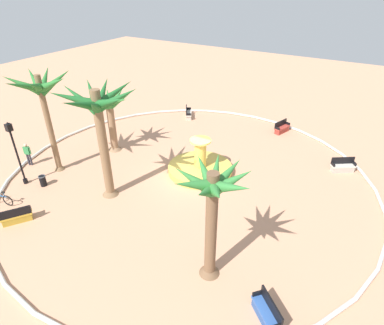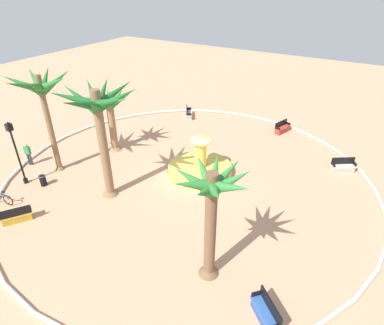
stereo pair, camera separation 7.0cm
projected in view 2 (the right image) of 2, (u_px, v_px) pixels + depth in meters
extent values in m
plane|color=tan|center=(188.00, 177.00, 21.78)|extent=(80.00, 80.00, 0.00)
torus|color=silver|center=(188.00, 176.00, 21.73)|extent=(23.88, 23.88, 0.20)
cylinder|color=gold|center=(200.00, 169.00, 22.23)|extent=(4.37, 4.37, 0.45)
cylinder|color=teal|center=(200.00, 169.00, 22.25)|extent=(3.85, 3.85, 0.34)
cylinder|color=gold|center=(200.00, 154.00, 21.64)|extent=(0.79, 0.79, 1.88)
cylinder|color=#F1C954|center=(201.00, 141.00, 21.13)|extent=(1.40, 1.40, 0.12)
cylinder|color=brown|center=(49.00, 125.00, 20.97)|extent=(0.37, 0.37, 6.60)
cone|color=brown|center=(59.00, 166.00, 22.52)|extent=(0.71, 0.71, 0.50)
cone|color=#28702D|center=(24.00, 86.00, 18.75)|extent=(2.25, 0.56, 1.35)
cone|color=#28702D|center=(35.00, 86.00, 18.63)|extent=(2.04, 1.94, 1.31)
cone|color=#28702D|center=(52.00, 84.00, 19.19)|extent=(0.91, 2.30, 1.38)
cone|color=#28702D|center=(56.00, 81.00, 20.03)|extent=(2.21, 1.44, 1.59)
cone|color=#28702D|center=(45.00, 80.00, 20.40)|extent=(2.13, 1.64, 1.62)
cone|color=#28702D|center=(35.00, 80.00, 20.22)|extent=(1.31, 2.25, 1.57)
cone|color=#28702D|center=(22.00, 84.00, 19.42)|extent=(1.85, 2.05, 1.51)
cylinder|color=brown|center=(210.00, 228.00, 13.47)|extent=(0.50, 0.50, 5.40)
cone|color=brown|center=(209.00, 269.00, 14.72)|extent=(0.95, 0.95, 0.50)
cone|color=#337F38|center=(205.00, 193.00, 11.70)|extent=(1.83, 0.79, 1.29)
cone|color=#337F38|center=(215.00, 193.00, 11.60)|extent=(1.78, 1.50, 1.18)
cone|color=#337F38|center=(230.00, 188.00, 11.82)|extent=(0.82, 1.86, 1.13)
cone|color=#337F38|center=(231.00, 181.00, 12.39)|extent=(1.53, 1.74, 1.30)
cone|color=#337F38|center=(226.00, 174.00, 12.73)|extent=(1.87, 1.06, 1.24)
cone|color=#337F38|center=(215.00, 172.00, 12.94)|extent=(1.85, 1.11, 1.30)
cone|color=#337F38|center=(204.00, 173.00, 12.91)|extent=(1.51, 1.74, 1.31)
cone|color=#337F38|center=(193.00, 180.00, 12.48)|extent=(1.04, 1.84, 1.34)
cone|color=#337F38|center=(193.00, 185.00, 11.94)|extent=(1.81, 1.44, 1.10)
cylinder|color=#8E6B4C|center=(112.00, 123.00, 24.04)|extent=(0.54, 0.54, 4.35)
cone|color=#8E6B4C|center=(115.00, 146.00, 25.02)|extent=(1.03, 1.03, 0.50)
cone|color=#337F38|center=(102.00, 104.00, 22.51)|extent=(1.92, 0.76, 1.33)
cone|color=#337F38|center=(109.00, 103.00, 22.38)|extent=(1.73, 1.74, 1.15)
cone|color=#337F38|center=(118.00, 101.00, 22.67)|extent=(0.60, 1.91, 1.06)
cone|color=#337F38|center=(120.00, 100.00, 23.36)|extent=(1.77, 1.65, 1.36)
cone|color=#337F38|center=(116.00, 98.00, 23.75)|extent=(1.87, 0.60, 1.38)
cone|color=#337F38|center=(108.00, 98.00, 23.82)|extent=(1.68, 1.71, 1.42)
cone|color=#337F38|center=(100.00, 97.00, 23.48)|extent=(0.59, 1.91, 1.16)
cone|color=#337F38|center=(96.00, 101.00, 22.85)|extent=(1.82, 1.64, 1.15)
cylinder|color=brown|center=(103.00, 146.00, 18.43)|extent=(0.52, 0.52, 6.64)
cone|color=brown|center=(110.00, 191.00, 19.98)|extent=(1.00, 1.00, 0.50)
cone|color=#1E6028|center=(81.00, 105.00, 16.12)|extent=(2.46, 0.73, 1.43)
cone|color=#1E6028|center=(94.00, 106.00, 16.08)|extent=(2.19, 1.99, 1.54)
cone|color=#1E6028|center=(109.00, 102.00, 16.33)|extent=(0.94, 2.50, 1.36)
cone|color=#1E6028|center=(117.00, 99.00, 17.06)|extent=(1.83, 2.29, 1.54)
cone|color=#1E6028|center=(114.00, 93.00, 17.61)|extent=(2.50, 1.23, 1.40)
cone|color=#1E6028|center=(103.00, 93.00, 17.93)|extent=(2.40, 1.55, 1.56)
cone|color=#1E6028|center=(92.00, 94.00, 17.85)|extent=(1.78, 2.30, 1.61)
cone|color=#1E6028|center=(80.00, 98.00, 17.40)|extent=(0.88, 2.40, 1.71)
cone|color=#1E6028|center=(73.00, 98.00, 16.75)|extent=(2.07, 2.18, 1.33)
cube|color=#B73D33|center=(283.00, 128.00, 27.56)|extent=(1.68, 0.96, 0.12)
cube|color=black|center=(281.00, 124.00, 27.54)|extent=(1.55, 0.56, 0.50)
cube|color=#9C342B|center=(282.00, 130.00, 27.69)|extent=(1.54, 0.89, 0.39)
cube|color=black|center=(288.00, 124.00, 27.91)|extent=(0.21, 0.45, 0.24)
cube|color=black|center=(278.00, 129.00, 27.06)|extent=(0.21, 0.45, 0.24)
cube|color=gold|center=(16.00, 215.00, 17.69)|extent=(1.61, 1.30, 0.12)
cube|color=black|center=(14.00, 213.00, 17.38)|extent=(1.38, 0.95, 0.50)
cube|color=gold|center=(17.00, 218.00, 17.82)|extent=(1.48, 1.19, 0.39)
cube|color=black|center=(0.00, 217.00, 17.34)|extent=(0.31, 0.42, 0.24)
cube|color=black|center=(30.00, 209.00, 17.90)|extent=(0.31, 0.42, 0.24)
cube|color=#335BA8|center=(265.00, 312.00, 12.63)|extent=(1.45, 1.52, 0.12)
cube|color=black|center=(271.00, 306.00, 12.53)|extent=(1.14, 1.24, 0.50)
cube|color=#2B4E8F|center=(264.00, 316.00, 12.76)|extent=(1.33, 1.40, 0.39)
cube|color=black|center=(257.00, 294.00, 13.18)|extent=(0.39, 0.36, 0.24)
cube|color=beige|center=(343.00, 166.00, 22.11)|extent=(1.32, 1.60, 0.12)
cube|color=black|center=(343.00, 161.00, 22.14)|extent=(0.97, 1.36, 0.50)
cube|color=#B6ADA0|center=(343.00, 169.00, 22.24)|extent=(1.21, 1.47, 0.39)
cube|color=black|center=(355.00, 164.00, 22.08)|extent=(0.42, 0.32, 0.24)
cube|color=black|center=(333.00, 165.00, 22.00)|extent=(0.42, 0.32, 0.24)
cube|color=beige|center=(189.00, 113.00, 30.41)|extent=(1.63, 1.26, 0.12)
cube|color=black|center=(187.00, 110.00, 30.26)|extent=(1.41, 0.90, 0.50)
cube|color=#B6ADA0|center=(189.00, 116.00, 30.54)|extent=(1.50, 1.16, 0.39)
cube|color=black|center=(189.00, 109.00, 30.99)|extent=(0.30, 0.43, 0.24)
cube|color=black|center=(189.00, 115.00, 29.70)|extent=(0.30, 0.43, 0.24)
cylinder|color=black|center=(19.00, 158.00, 20.23)|extent=(0.12, 0.12, 3.73)
cylinder|color=black|center=(26.00, 181.00, 21.10)|extent=(0.28, 0.28, 0.30)
cube|color=black|center=(9.00, 127.00, 19.17)|extent=(0.32, 0.32, 0.44)
sphere|color=#F2EDCC|center=(9.00, 127.00, 19.17)|extent=(0.22, 0.22, 0.22)
cone|color=black|center=(8.00, 123.00, 19.03)|extent=(0.20, 0.20, 0.18)
cylinder|color=black|center=(43.00, 181.00, 20.75)|extent=(0.40, 0.40, 0.70)
torus|color=#4C4C51|center=(42.00, 176.00, 20.58)|extent=(0.46, 0.46, 0.06)
torus|color=black|center=(8.00, 200.00, 18.97)|extent=(0.21, 0.72, 0.72)
cylinder|color=#1E66B2|center=(0.00, 195.00, 18.98)|extent=(0.25, 0.94, 0.05)
cylinder|color=#1E66B2|center=(4.00, 194.00, 18.81)|extent=(0.04, 0.04, 0.30)
cube|color=black|center=(3.00, 192.00, 18.73)|extent=(0.14, 0.22, 0.06)
cylinder|color=#33333D|center=(29.00, 159.00, 22.94)|extent=(0.14, 0.14, 0.90)
cylinder|color=#33333D|center=(31.00, 159.00, 22.93)|extent=(0.14, 0.14, 0.90)
cube|color=#338C4C|center=(27.00, 150.00, 22.57)|extent=(0.33, 0.39, 0.56)
sphere|color=beige|center=(26.00, 145.00, 22.37)|extent=(0.22, 0.22, 0.22)
cylinder|color=#338C4C|center=(24.00, 150.00, 22.58)|extent=(0.09, 0.09, 0.53)
cylinder|color=#338C4C|center=(30.00, 150.00, 22.55)|extent=(0.09, 0.09, 0.53)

